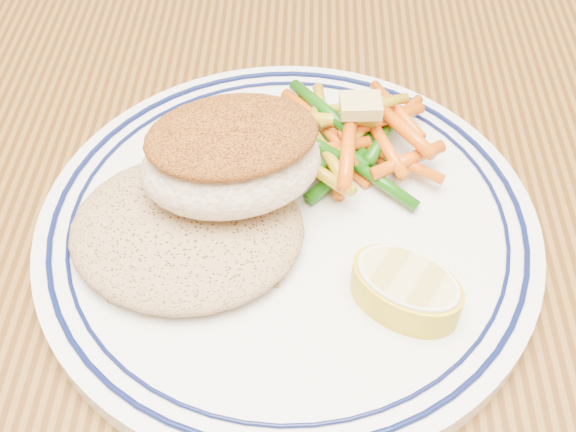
# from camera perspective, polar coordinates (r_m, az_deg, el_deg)

# --- Properties ---
(dining_table) EXTENTS (1.50, 0.90, 0.75)m
(dining_table) POSITION_cam_1_polar(r_m,az_deg,el_deg) (0.50, 4.40, -5.91)
(dining_table) COLOR #4C2D0F
(dining_table) RESTS_ON ground
(plate) EXTENTS (0.27, 0.27, 0.02)m
(plate) POSITION_cam_1_polar(r_m,az_deg,el_deg) (0.39, 0.00, -1.01)
(plate) COLOR white
(plate) RESTS_ON dining_table
(rice_pilaf) EXTENTS (0.12, 0.11, 0.02)m
(rice_pilaf) POSITION_cam_1_polar(r_m,az_deg,el_deg) (0.37, -8.02, -0.72)
(rice_pilaf) COLOR #98764C
(rice_pilaf) RESTS_ON plate
(fish_fillet) EXTENTS (0.11, 0.09, 0.05)m
(fish_fillet) POSITION_cam_1_polar(r_m,az_deg,el_deg) (0.36, -4.48, 4.67)
(fish_fillet) COLOR #F1E2C7
(fish_fillet) RESTS_ON rice_pilaf
(vegetable_pile) EXTENTS (0.10, 0.10, 0.03)m
(vegetable_pile) POSITION_cam_1_polar(r_m,az_deg,el_deg) (0.41, 4.79, 6.11)
(vegetable_pile) COLOR #B28E13
(vegetable_pile) RESTS_ON plate
(butter_pat) EXTENTS (0.02, 0.02, 0.01)m
(butter_pat) POSITION_cam_1_polar(r_m,az_deg,el_deg) (0.41, 5.77, 8.68)
(butter_pat) COLOR #D5BB68
(butter_pat) RESTS_ON vegetable_pile
(lemon_wedge) EXTENTS (0.07, 0.07, 0.02)m
(lemon_wedge) POSITION_cam_1_polar(r_m,az_deg,el_deg) (0.35, 9.30, -5.64)
(lemon_wedge) COLOR yellow
(lemon_wedge) RESTS_ON plate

